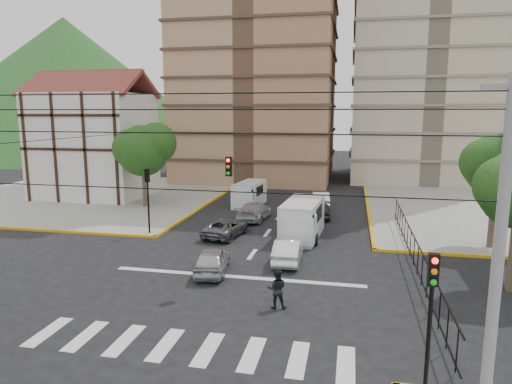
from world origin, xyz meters
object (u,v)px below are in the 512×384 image
(traffic_light_se, at_px, (431,304))
(car_silver_front_left, at_px, (212,260))
(traffic_light_nw, at_px, (148,190))
(van_right_lane, at_px, (302,221))
(car_white_front_right, at_px, (288,250))
(pedestrian_crosswalk, at_px, (277,289))
(van_left_lane, at_px, (249,195))

(traffic_light_se, bearing_deg, car_silver_front_left, 134.37)
(traffic_light_se, height_order, traffic_light_nw, same)
(van_right_lane, xyz_separation_m, car_white_front_right, (-0.22, -4.93, -0.54))
(car_silver_front_left, height_order, pedestrian_crosswalk, pedestrian_crosswalk)
(van_left_lane, height_order, car_white_front_right, van_left_lane)
(traffic_light_nw, distance_m, car_silver_front_left, 9.23)
(van_left_lane, height_order, pedestrian_crosswalk, van_left_lane)
(van_left_lane, bearing_deg, van_right_lane, -52.73)
(van_right_lane, distance_m, pedestrian_crosswalk, 11.16)
(traffic_light_se, relative_size, van_left_lane, 0.90)
(car_silver_front_left, bearing_deg, van_left_lane, -92.65)
(van_left_lane, distance_m, car_white_front_right, 15.47)
(traffic_light_nw, bearing_deg, van_right_lane, 7.08)
(traffic_light_se, distance_m, van_right_lane, 17.80)
(car_silver_front_left, bearing_deg, traffic_light_se, 125.44)
(van_right_lane, relative_size, van_left_lane, 1.16)
(traffic_light_se, relative_size, van_right_lane, 0.78)
(car_silver_front_left, bearing_deg, van_right_lane, -126.42)
(van_left_lane, bearing_deg, traffic_light_se, -61.14)
(traffic_light_nw, xyz_separation_m, pedestrian_crosswalk, (10.42, -9.88, -2.25))
(traffic_light_nw, height_order, car_white_front_right, traffic_light_nw)
(car_silver_front_left, height_order, car_white_front_right, same)
(traffic_light_nw, bearing_deg, car_silver_front_left, -44.07)
(traffic_light_nw, height_order, van_left_lane, traffic_light_nw)
(car_white_front_right, height_order, pedestrian_crosswalk, pedestrian_crosswalk)
(traffic_light_nw, xyz_separation_m, van_left_lane, (4.53, 10.79, -2.08))
(van_left_lane, relative_size, car_silver_front_left, 1.24)
(traffic_light_se, xyz_separation_m, car_white_front_right, (-5.54, 11.95, -2.44))
(traffic_light_se, bearing_deg, van_right_lane, 107.48)
(traffic_light_se, distance_m, pedestrian_crosswalk, 8.04)
(traffic_light_se, xyz_separation_m, car_silver_front_left, (-9.20, 9.41, -2.44))
(van_right_lane, relative_size, car_silver_front_left, 1.44)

